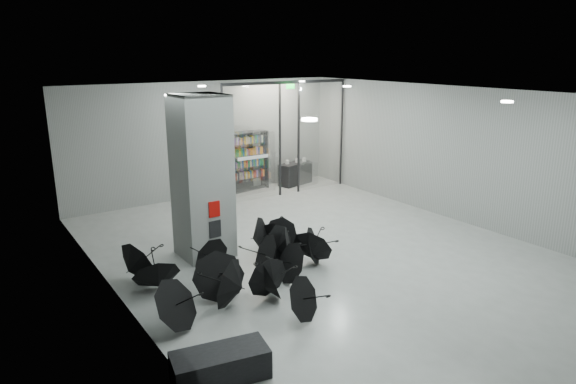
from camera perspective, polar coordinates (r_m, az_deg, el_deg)
room at (r=11.87m, az=5.32°, el=5.34°), size 14.00×14.02×4.01m
column at (r=12.40m, az=-9.74°, el=1.64°), size 1.20×1.20×4.00m
fire_cabinet at (r=12.03m, az=-8.35°, el=-1.94°), size 0.28×0.04×0.38m
info_panel at (r=12.19m, az=-8.26°, el=-4.18°), size 0.30×0.03×0.42m
exit_sign at (r=17.40m, az=0.27°, el=11.87°), size 0.30×0.06×0.15m
glass_partition at (r=17.73m, az=-0.13°, el=6.61°), size 5.06×0.08×4.00m
bench at (r=8.33m, az=-7.67°, el=-18.87°), size 1.59×0.92×0.48m
bookshelf at (r=18.40m, az=-5.20°, el=3.41°), size 2.01×0.69×2.18m
shop_counter at (r=19.44m, az=0.82°, el=2.12°), size 1.50×0.90×0.84m
umbrella_cluster at (r=11.29m, az=-4.53°, el=-8.70°), size 5.25×4.45×1.30m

